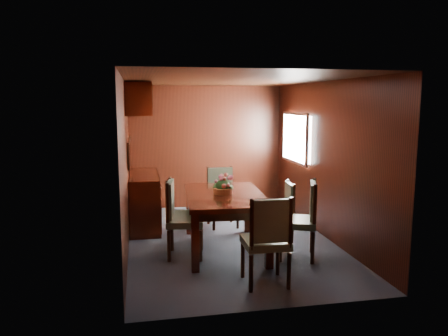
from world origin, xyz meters
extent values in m
plane|color=#343947|center=(0.00, 0.00, 0.00)|extent=(4.50, 4.50, 0.00)
cube|color=black|center=(-1.50, 0.00, 1.20)|extent=(0.02, 4.50, 2.40)
cube|color=black|center=(1.50, 0.00, 1.20)|extent=(0.02, 4.50, 2.40)
cube|color=black|center=(0.00, 2.25, 1.20)|extent=(3.00, 0.02, 2.40)
cube|color=black|center=(0.00, -2.25, 1.20)|extent=(3.00, 0.02, 2.40)
cube|color=black|center=(0.00, 0.00, 2.40)|extent=(3.00, 4.50, 0.02)
cube|color=white|center=(1.48, 1.10, 1.45)|extent=(0.14, 1.10, 0.80)
cube|color=#B2B2B7|center=(1.41, 1.10, 1.45)|extent=(0.04, 1.20, 0.90)
cube|color=black|center=(-1.47, 1.00, 1.28)|extent=(0.03, 1.36, 0.41)
cube|color=silver|center=(-1.45, 1.00, 1.28)|extent=(0.01, 1.30, 0.35)
cube|color=black|center=(-1.30, 1.00, 2.13)|extent=(0.40, 1.40, 0.50)
cube|color=black|center=(-1.25, 1.00, 0.45)|extent=(0.48, 1.40, 0.90)
cube|color=black|center=(-0.67, -1.11, 0.37)|extent=(0.10, 0.10, 0.74)
cube|color=black|center=(0.26, -1.17, 0.37)|extent=(0.10, 0.10, 0.74)
cube|color=black|center=(-0.56, 0.47, 0.37)|extent=(0.10, 0.10, 0.74)
cube|color=black|center=(0.38, 0.40, 0.37)|extent=(0.10, 0.10, 0.74)
cube|color=black|center=(-0.15, -0.35, 0.69)|extent=(1.06, 1.65, 0.11)
cube|color=black|center=(-0.15, -0.35, 0.77)|extent=(1.19, 1.79, 0.06)
cylinder|color=black|center=(-0.89, -0.28, 0.21)|extent=(0.05, 0.05, 0.43)
cylinder|color=black|center=(-0.97, -0.71, 0.21)|extent=(0.05, 0.05, 0.43)
cylinder|color=black|center=(-0.49, -0.35, 0.21)|extent=(0.05, 0.05, 0.43)
cylinder|color=black|center=(-0.56, -0.78, 0.21)|extent=(0.05, 0.05, 0.43)
cube|color=#54684F|center=(-0.73, -0.53, 0.49)|extent=(0.56, 0.57, 0.09)
cylinder|color=black|center=(-0.90, -0.28, 0.77)|extent=(0.05, 0.05, 0.57)
cylinder|color=black|center=(-0.98, -0.71, 0.77)|extent=(0.05, 0.05, 0.57)
cube|color=#54684F|center=(-0.92, -0.50, 0.80)|extent=(0.14, 0.46, 0.48)
cylinder|color=black|center=(-0.91, 0.17, 0.19)|extent=(0.04, 0.04, 0.37)
cylinder|color=black|center=(-0.91, -0.21, 0.19)|extent=(0.04, 0.04, 0.37)
cylinder|color=black|center=(-0.54, 0.16, 0.19)|extent=(0.04, 0.04, 0.37)
cylinder|color=black|center=(-0.55, -0.22, 0.19)|extent=(0.04, 0.04, 0.37)
cube|color=#54684F|center=(-0.73, -0.03, 0.43)|extent=(0.43, 0.45, 0.08)
cylinder|color=black|center=(-0.92, 0.17, 0.68)|extent=(0.04, 0.04, 0.50)
cylinder|color=black|center=(-0.92, -0.21, 0.68)|extent=(0.04, 0.04, 0.50)
cube|color=#54684F|center=(-0.90, -0.02, 0.70)|extent=(0.06, 0.40, 0.42)
cylinder|color=black|center=(0.86, -1.14, 0.21)|extent=(0.05, 0.05, 0.43)
cylinder|color=black|center=(1.02, -0.73, 0.21)|extent=(0.05, 0.05, 0.43)
cylinder|color=black|center=(0.47, -0.99, 0.21)|extent=(0.05, 0.05, 0.43)
cylinder|color=black|center=(0.63, -0.59, 0.21)|extent=(0.05, 0.05, 0.43)
cube|color=#54684F|center=(0.74, -0.86, 0.49)|extent=(0.63, 0.64, 0.09)
cylinder|color=black|center=(0.87, -1.15, 0.77)|extent=(0.05, 0.05, 0.57)
cylinder|color=black|center=(1.03, -0.74, 0.77)|extent=(0.05, 0.05, 0.57)
cube|color=#54684F|center=(0.93, -0.93, 0.80)|extent=(0.23, 0.45, 0.48)
cylinder|color=black|center=(0.87, -0.34, 0.18)|extent=(0.04, 0.04, 0.36)
cylinder|color=black|center=(0.91, 0.03, 0.18)|extent=(0.04, 0.04, 0.36)
cylinder|color=black|center=(0.52, -0.31, 0.18)|extent=(0.04, 0.04, 0.36)
cylinder|color=black|center=(0.56, 0.07, 0.18)|extent=(0.04, 0.04, 0.36)
cube|color=#54684F|center=(0.72, -0.14, 0.42)|extent=(0.45, 0.47, 0.07)
cylinder|color=black|center=(0.88, -0.34, 0.66)|extent=(0.04, 0.04, 0.48)
cylinder|color=black|center=(0.92, 0.03, 0.66)|extent=(0.04, 0.04, 0.48)
cube|color=#54684F|center=(0.88, -0.15, 0.68)|extent=(0.09, 0.39, 0.41)
cylinder|color=black|center=(-0.14, -1.81, 0.21)|extent=(0.05, 0.05, 0.43)
cylinder|color=black|center=(0.30, -1.82, 0.21)|extent=(0.05, 0.05, 0.43)
cylinder|color=black|center=(-0.14, -1.40, 0.21)|extent=(0.05, 0.05, 0.43)
cylinder|color=black|center=(0.30, -1.40, 0.21)|extent=(0.05, 0.05, 0.43)
cube|color=#54684F|center=(0.08, -1.61, 0.49)|extent=(0.51, 0.49, 0.09)
cylinder|color=black|center=(-0.14, -1.82, 0.78)|extent=(0.05, 0.05, 0.57)
cylinder|color=black|center=(0.30, -1.83, 0.78)|extent=(0.05, 0.05, 0.57)
cube|color=#54684F|center=(0.08, -1.80, 0.80)|extent=(0.46, 0.07, 0.48)
cylinder|color=black|center=(0.24, 1.00, 0.20)|extent=(0.05, 0.05, 0.40)
cylinder|color=black|center=(-0.17, 0.97, 0.20)|extent=(0.05, 0.05, 0.40)
cylinder|color=black|center=(0.27, 0.61, 0.20)|extent=(0.05, 0.05, 0.40)
cylinder|color=black|center=(-0.14, 0.58, 0.20)|extent=(0.05, 0.05, 0.40)
cube|color=#54684F|center=(0.05, 0.79, 0.46)|extent=(0.50, 0.48, 0.08)
cylinder|color=black|center=(0.24, 1.01, 0.73)|extent=(0.05, 0.05, 0.53)
cylinder|color=black|center=(-0.17, 0.98, 0.73)|extent=(0.05, 0.05, 0.53)
cube|color=#54684F|center=(0.04, 0.97, 0.75)|extent=(0.43, 0.09, 0.45)
cylinder|color=#BF673A|center=(-0.17, -0.34, 0.85)|extent=(0.27, 0.27, 0.08)
sphere|color=#244E1A|center=(-0.17, -0.34, 0.91)|extent=(0.21, 0.21, 0.21)
camera|label=1|loc=(-1.32, -6.25, 2.10)|focal=35.00mm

